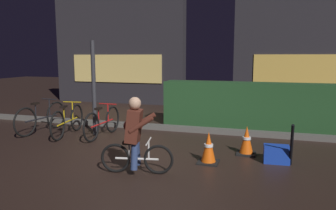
% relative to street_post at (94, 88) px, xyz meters
% --- Properties ---
extents(ground_plane, '(40.00, 40.00, 0.00)m').
position_rel_street_post_xyz_m(ground_plane, '(1.84, -1.20, -1.12)').
color(ground_plane, black).
extents(sidewalk_curb, '(12.00, 0.24, 0.12)m').
position_rel_street_post_xyz_m(sidewalk_curb, '(1.84, 1.00, -1.06)').
color(sidewalk_curb, '#56544F').
rests_on(sidewalk_curb, ground).
extents(hedge_row, '(4.80, 0.70, 1.20)m').
position_rel_street_post_xyz_m(hedge_row, '(3.64, 1.90, -0.52)').
color(hedge_row, '#214723').
rests_on(hedge_row, ground).
extents(storefront_left, '(5.46, 0.54, 4.34)m').
position_rel_street_post_xyz_m(storefront_left, '(-1.89, 5.30, 1.04)').
color(storefront_left, '#262328').
rests_on(storefront_left, ground).
extents(storefront_right, '(4.95, 0.54, 4.70)m').
position_rel_street_post_xyz_m(storefront_right, '(5.12, 6.00, 1.22)').
color(storefront_right, '#262328').
rests_on(storefront_right, ground).
extents(street_post, '(0.10, 0.10, 2.24)m').
position_rel_street_post_xyz_m(street_post, '(0.00, 0.00, 0.00)').
color(street_post, '#2D2D33').
rests_on(street_post, ground).
extents(parked_bike_leftmost, '(0.46, 1.76, 0.81)m').
position_rel_street_post_xyz_m(parked_bike_leftmost, '(-1.40, -0.16, -0.76)').
color(parked_bike_leftmost, black).
rests_on(parked_bike_leftmost, ground).
extents(parked_bike_left_mid, '(0.46, 1.69, 0.78)m').
position_rel_street_post_xyz_m(parked_bike_left_mid, '(-0.58, -0.27, -0.77)').
color(parked_bike_left_mid, black).
rests_on(parked_bike_left_mid, ground).
extents(parked_bike_center_left, '(0.46, 1.64, 0.76)m').
position_rel_street_post_xyz_m(parked_bike_center_left, '(0.28, -0.14, -0.78)').
color(parked_bike_center_left, black).
rests_on(parked_bike_center_left, ground).
extents(traffic_cone_near, '(0.36, 0.36, 0.56)m').
position_rel_street_post_xyz_m(traffic_cone_near, '(3.01, -1.30, -0.85)').
color(traffic_cone_near, black).
rests_on(traffic_cone_near, ground).
extents(traffic_cone_far, '(0.36, 0.36, 0.56)m').
position_rel_street_post_xyz_m(traffic_cone_far, '(3.61, -0.56, -0.85)').
color(traffic_cone_far, black).
rests_on(traffic_cone_far, ground).
extents(blue_crate, '(0.46, 0.35, 0.30)m').
position_rel_street_post_xyz_m(blue_crate, '(4.16, -0.90, -0.97)').
color(blue_crate, '#193DB7').
rests_on(blue_crate, ground).
extents(cyclist, '(1.17, 0.50, 1.25)m').
position_rel_street_post_xyz_m(cyclist, '(1.97, -2.14, -0.49)').
color(cyclist, black).
rests_on(cyclist, ground).
extents(closed_umbrella, '(0.07, 0.41, 0.79)m').
position_rel_street_post_xyz_m(closed_umbrella, '(4.39, -1.15, -0.73)').
color(closed_umbrella, black).
rests_on(closed_umbrella, ground).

